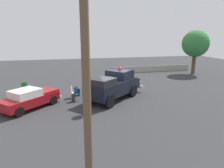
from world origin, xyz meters
name	(u,v)px	position (x,y,z in m)	size (l,w,h in m)	color
ground_plane	(117,99)	(0.00, 0.00, 0.00)	(60.00, 60.00, 0.00)	#333335
vintage_fire_truck	(114,85)	(0.30, -0.05, 1.20)	(5.88, 5.58, 2.59)	black
classic_hot_rod	(30,98)	(6.77, 0.61, 0.75)	(4.41, 4.37, 1.46)	black
lawn_chair_near_truck	(77,94)	(3.31, -0.25, 0.59)	(0.68, 0.68, 1.02)	#B7BABF
lawn_chair_by_car	(24,87)	(7.85, -3.48, 0.59)	(0.62, 0.61, 1.02)	#B7BABF
lawn_chair_spare	(73,91)	(3.60, -1.07, 0.59)	(0.57, 0.58, 1.02)	#B7BABF
spectator_seated	(76,93)	(3.42, -0.17, 0.70)	(0.65, 0.61, 1.29)	#383842
spectator_standing	(87,101)	(2.85, 2.90, 0.96)	(0.37, 0.64, 1.68)	#2D334C
oak_tree_distant	(195,44)	(-12.96, -8.25, 4.06)	(3.53, 3.53, 5.86)	brown
utility_pole	(86,81)	(3.59, 9.78, 3.90)	(1.26, 1.31, 7.52)	brown
traffic_cone	(112,82)	(-0.78, -4.90, 0.31)	(0.40, 0.40, 0.64)	orange
background_fence	(153,69)	(-8.28, -11.00, 0.45)	(11.56, 0.12, 0.90)	#A8A393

